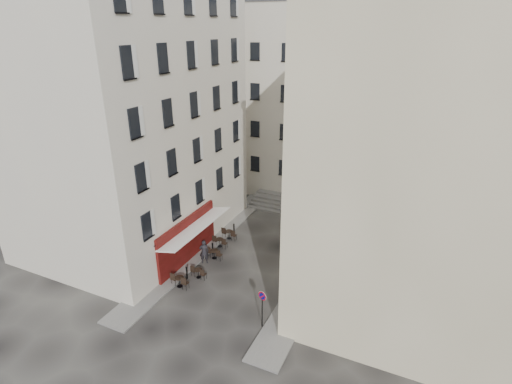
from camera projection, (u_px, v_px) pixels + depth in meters
The scene contains 18 objects.
ground at pixel (236, 282), 27.17m from camera, with size 90.00×90.00×0.00m, color black.
sidewalk_left at pixel (209, 241), 32.22m from camera, with size 2.00×22.00×0.12m, color slate.
sidewalk_right at pixel (312, 275), 27.92m from camera, with size 2.00×18.00×0.12m, color slate.
building_left at pixel (126, 110), 29.71m from camera, with size 12.20×16.20×20.60m.
building_right at pixel (427, 158), 22.42m from camera, with size 12.20×14.20×18.60m.
building_back at pixel (313, 99), 39.82m from camera, with size 18.20×10.20×18.60m.
cafe_storefront at pixel (189, 239), 28.94m from camera, with size 1.74×7.30×3.50m.
stone_steps at pixel (297, 206), 37.53m from camera, with size 9.00×3.15×0.80m.
bollard_near at pixel (187, 272), 27.38m from camera, with size 0.12×0.12×0.98m.
bollard_mid at pixel (213, 248), 30.31m from camera, with size 0.12×0.12×0.98m.
bollard_far at pixel (234, 228), 33.23m from camera, with size 0.12×0.12×0.98m.
no_parking_sign at pixel (262, 302), 22.55m from camera, with size 0.54×0.20×2.44m.
bistro_table_a at pixel (180, 281), 26.54m from camera, with size 1.33×0.62×0.94m.
bistro_table_b at pixel (199, 272), 27.53m from camera, with size 1.18×0.55×0.83m.
bistro_table_c at pixel (214, 253), 29.76m from camera, with size 1.26×0.59×0.88m.
bistro_table_d at pixel (220, 242), 31.33m from camera, with size 1.26×0.59×0.88m.
bistro_table_e at pixel (229, 234), 32.50m from camera, with size 1.29×0.60×0.90m.
pedestrian at pixel (204, 252), 29.06m from camera, with size 0.68×0.44×1.86m, color black.
Camera 1 is at (10.74, -19.95, 16.26)m, focal length 28.00 mm.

